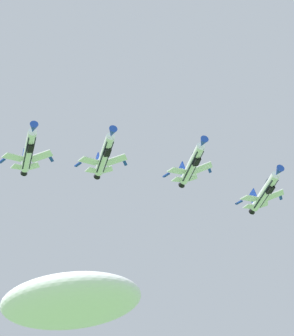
{
  "coord_description": "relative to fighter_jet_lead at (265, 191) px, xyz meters",
  "views": [
    {
      "loc": [
        5.73,
        -4.22,
        1.41
      ],
      "look_at": [
        -39.16,
        113.53,
        90.94
      ],
      "focal_mm": 86.04,
      "sensor_mm": 36.0,
      "label": 1
    }
  ],
  "objects": [
    {
      "name": "cloud_near_formation",
      "position": [
        -126.9,
        168.42,
        74.73
      ],
      "size": [
        68.11,
        43.34,
        18.79
      ],
      "primitive_type": "ellipsoid",
      "color": "white"
    },
    {
      "name": "fighter_jet_lead",
      "position": [
        0.0,
        0.0,
        0.0
      ],
      "size": [
        11.54,
        13.92,
        4.61
      ],
      "rotation": [
        0.0,
        0.28,
        3.75
      ],
      "color": "white"
    },
    {
      "name": "fighter_jet_left_wing",
      "position": [
        -11.97,
        -9.1,
        3.68
      ],
      "size": [
        11.53,
        13.92,
        4.65
      ],
      "rotation": [
        0.0,
        0.29,
        3.75
      ],
      "color": "white"
    },
    {
      "name": "fighter_jet_right_wing",
      "position": [
        -26.49,
        -18.55,
        3.22
      ],
      "size": [
        11.62,
        13.92,
        4.38
      ],
      "rotation": [
        0.0,
        0.21,
        3.75
      ],
      "color": "white"
    },
    {
      "name": "fighter_jet_left_outer",
      "position": [
        -38.82,
        -25.9,
        2.32
      ],
      "size": [
        11.61,
        13.92,
        4.37
      ],
      "rotation": [
        0.0,
        0.22,
        3.75
      ],
      "color": "white"
    }
  ]
}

